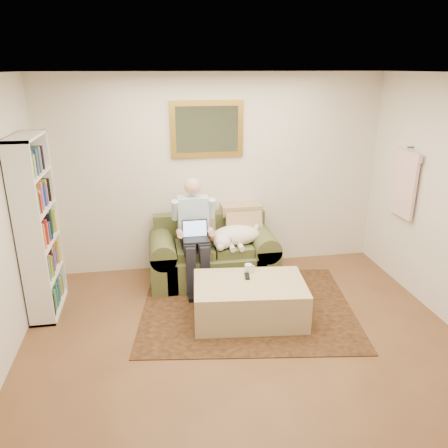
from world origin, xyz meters
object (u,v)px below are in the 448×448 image
object	(u,v)px
sofa	(213,258)
seated_man	(195,235)
coffee_mug	(248,268)
ottoman	(249,301)
bookshelf	(38,228)
laptop	(195,234)
sleeping_dog	(236,235)

from	to	relation	value
sofa	seated_man	size ratio (longest dim) A/B	1.19
coffee_mug	seated_man	bearing A→B (deg)	129.59
ottoman	bookshelf	bearing A→B (deg)	165.14
laptop	sleeping_dog	world-z (taller)	laptop
laptop	coffee_mug	distance (m)	0.83
coffee_mug	bookshelf	xyz separation A→B (m)	(-2.28, 0.34, 0.51)
sofa	ottoman	bearing A→B (deg)	-76.48
seated_man	coffee_mug	xyz separation A→B (m)	(0.54, -0.65, -0.19)
seated_man	sleeping_dog	bearing A→B (deg)	7.13
ottoman	sleeping_dog	bearing A→B (deg)	87.68
sofa	ottoman	xyz separation A→B (m)	(0.25, -1.05, -0.06)
sleeping_dog	coffee_mug	bearing A→B (deg)	-89.88
ottoman	bookshelf	size ratio (longest dim) A/B	0.60
laptop	sleeping_dog	distance (m)	0.56
sleeping_dog	ottoman	world-z (taller)	sleeping_dog
seated_man	ottoman	world-z (taller)	seated_man
seated_man	ottoman	bearing A→B (deg)	-61.14
bookshelf	laptop	bearing A→B (deg)	7.90
seated_man	sofa	bearing A→B (deg)	31.45
coffee_mug	ottoman	bearing A→B (deg)	-99.18
sleeping_dog	bookshelf	world-z (taller)	bookshelf
coffee_mug	sleeping_dog	bearing A→B (deg)	90.12
laptop	bookshelf	xyz separation A→B (m)	(-1.75, -0.24, 0.28)
ottoman	coffee_mug	world-z (taller)	coffee_mug
bookshelf	coffee_mug	bearing A→B (deg)	-8.56
ottoman	bookshelf	world-z (taller)	bookshelf
laptop	ottoman	distance (m)	1.09
laptop	ottoman	xyz separation A→B (m)	(0.50, -0.84, -0.50)
sofa	coffee_mug	xyz separation A→B (m)	(0.29, -0.80, 0.21)
seated_man	laptop	bearing A→B (deg)	-90.00
sleeping_dog	bookshelf	xyz separation A→B (m)	(-2.28, -0.37, 0.38)
seated_man	bookshelf	xyz separation A→B (m)	(-1.75, -0.31, 0.32)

